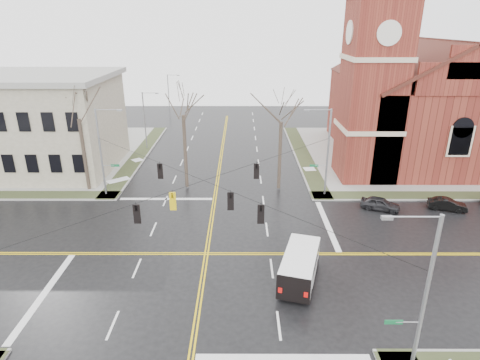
{
  "coord_description": "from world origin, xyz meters",
  "views": [
    {
      "loc": [
        2.72,
        -27.2,
        16.95
      ],
      "look_at": [
        2.63,
        6.0,
        3.88
      ],
      "focal_mm": 30.0,
      "sensor_mm": 36.0,
      "label": 1
    }
  ],
  "objects_px": {
    "tree_nw_near": "(183,110)",
    "tree_nw_far": "(78,114)",
    "signal_pole_se": "(422,294)",
    "church": "(413,94)",
    "parked_car_a": "(380,204)",
    "streetlight_north_a": "(145,118)",
    "signal_pole_nw": "(102,150)",
    "cargo_van": "(300,263)",
    "streetlight_north_b": "(169,94)",
    "signal_pole_ne": "(326,150)",
    "parked_car_b": "(447,204)",
    "tree_ne": "(281,117)"
  },
  "relations": [
    {
      "from": "parked_car_a",
      "to": "streetlight_north_b",
      "type": "bearing_deg",
      "value": 57.49
    },
    {
      "from": "streetlight_north_a",
      "to": "tree_ne",
      "type": "relative_size",
      "value": 0.73
    },
    {
      "from": "cargo_van",
      "to": "parked_car_a",
      "type": "xyz_separation_m",
      "value": [
        9.34,
        11.34,
        -0.65
      ]
    },
    {
      "from": "church",
      "to": "streetlight_north_a",
      "type": "xyz_separation_m",
      "value": [
        -35.42,
        3.22,
        -3.97
      ]
    },
    {
      "from": "tree_nw_far",
      "to": "parked_car_a",
      "type": "bearing_deg",
      "value": -9.13
    },
    {
      "from": "streetlight_north_a",
      "to": "cargo_van",
      "type": "distance_m",
      "value": 36.0
    },
    {
      "from": "cargo_van",
      "to": "tree_nw_near",
      "type": "distance_m",
      "value": 20.92
    },
    {
      "from": "church",
      "to": "cargo_van",
      "type": "bearing_deg",
      "value": -122.52
    },
    {
      "from": "signal_pole_ne",
      "to": "signal_pole_se",
      "type": "bearing_deg",
      "value": -90.0
    },
    {
      "from": "church",
      "to": "streetlight_north_b",
      "type": "relative_size",
      "value": 3.44
    },
    {
      "from": "tree_nw_near",
      "to": "church",
      "type": "bearing_deg",
      "value": 21.95
    },
    {
      "from": "church",
      "to": "tree_nw_near",
      "type": "distance_m",
      "value": 30.17
    },
    {
      "from": "church",
      "to": "parked_car_b",
      "type": "height_order",
      "value": "church"
    },
    {
      "from": "tree_nw_far",
      "to": "tree_nw_near",
      "type": "relative_size",
      "value": 0.97
    },
    {
      "from": "signal_pole_se",
      "to": "parked_car_a",
      "type": "height_order",
      "value": "signal_pole_se"
    },
    {
      "from": "church",
      "to": "streetlight_north_b",
      "type": "xyz_separation_m",
      "value": [
        -35.42,
        23.22,
        -3.97
      ]
    },
    {
      "from": "signal_pole_ne",
      "to": "tree_nw_near",
      "type": "relative_size",
      "value": 0.76
    },
    {
      "from": "streetlight_north_b",
      "to": "tree_nw_near",
      "type": "height_order",
      "value": "tree_nw_near"
    },
    {
      "from": "parked_car_a",
      "to": "tree_nw_near",
      "type": "bearing_deg",
      "value": 97.89
    },
    {
      "from": "cargo_van",
      "to": "parked_car_b",
      "type": "bearing_deg",
      "value": 51.81
    },
    {
      "from": "signal_pole_se",
      "to": "church",
      "type": "bearing_deg",
      "value": 69.67
    },
    {
      "from": "signal_pole_nw",
      "to": "cargo_van",
      "type": "distance_m",
      "value": 23.73
    },
    {
      "from": "tree_ne",
      "to": "parked_car_a",
      "type": "bearing_deg",
      "value": -28.43
    },
    {
      "from": "streetlight_north_b",
      "to": "signal_pole_se",
      "type": "bearing_deg",
      "value": -69.73
    },
    {
      "from": "streetlight_north_a",
      "to": "tree_nw_far",
      "type": "relative_size",
      "value": 0.69
    },
    {
      "from": "church",
      "to": "signal_pole_se",
      "type": "xyz_separation_m",
      "value": [
        -13.44,
        -36.28,
        -3.48
      ]
    },
    {
      "from": "parked_car_a",
      "to": "tree_nw_near",
      "type": "height_order",
      "value": "tree_nw_near"
    },
    {
      "from": "streetlight_north_b",
      "to": "tree_nw_far",
      "type": "xyz_separation_m",
      "value": [
        -3.13,
        -35.13,
        3.86
      ]
    },
    {
      "from": "signal_pole_nw",
      "to": "parked_car_a",
      "type": "distance_m",
      "value": 28.08
    },
    {
      "from": "signal_pole_se",
      "to": "streetlight_north_a",
      "type": "distance_m",
      "value": 45.2
    },
    {
      "from": "parked_car_a",
      "to": "tree_nw_far",
      "type": "height_order",
      "value": "tree_nw_far"
    },
    {
      "from": "streetlight_north_a",
      "to": "streetlight_north_b",
      "type": "distance_m",
      "value": 20.0
    },
    {
      "from": "cargo_van",
      "to": "streetlight_north_b",
      "type": "bearing_deg",
      "value": 125.1
    },
    {
      "from": "tree_nw_far",
      "to": "parked_car_b",
      "type": "bearing_deg",
      "value": -7.6
    },
    {
      "from": "cargo_van",
      "to": "tree_ne",
      "type": "height_order",
      "value": "tree_ne"
    },
    {
      "from": "signal_pole_se",
      "to": "parked_car_b",
      "type": "relative_size",
      "value": 2.56
    },
    {
      "from": "church",
      "to": "tree_ne",
      "type": "bearing_deg",
      "value": -147.02
    },
    {
      "from": "church",
      "to": "tree_nw_far",
      "type": "xyz_separation_m",
      "value": [
        -38.54,
        -11.91,
        -0.1
      ]
    },
    {
      "from": "tree_ne",
      "to": "church",
      "type": "bearing_deg",
      "value": 32.98
    },
    {
      "from": "signal_pole_ne",
      "to": "parked_car_b",
      "type": "bearing_deg",
      "value": -17.07
    },
    {
      "from": "streetlight_north_a",
      "to": "parked_car_b",
      "type": "distance_m",
      "value": 39.06
    },
    {
      "from": "signal_pole_nw",
      "to": "parked_car_b",
      "type": "relative_size",
      "value": 2.56
    },
    {
      "from": "signal_pole_se",
      "to": "streetlight_north_b",
      "type": "xyz_separation_m",
      "value": [
        -21.97,
        59.5,
        -0.48
      ]
    },
    {
      "from": "streetlight_north_b",
      "to": "tree_nw_far",
      "type": "bearing_deg",
      "value": -95.08
    },
    {
      "from": "signal_pole_se",
      "to": "parked_car_b",
      "type": "distance_m",
      "value": 23.0
    },
    {
      "from": "tree_nw_near",
      "to": "signal_pole_se",
      "type": "bearing_deg",
      "value": -59.82
    },
    {
      "from": "parked_car_a",
      "to": "streetlight_north_a",
      "type": "bearing_deg",
      "value": 76.97
    },
    {
      "from": "parked_car_a",
      "to": "cargo_van",
      "type": "bearing_deg",
      "value": 164.09
    },
    {
      "from": "tree_nw_near",
      "to": "tree_nw_far",
      "type": "bearing_deg",
      "value": -176.58
    },
    {
      "from": "signal_pole_se",
      "to": "streetlight_north_a",
      "type": "height_order",
      "value": "signal_pole_se"
    }
  ]
}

